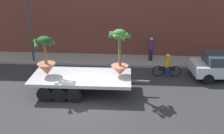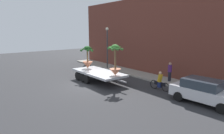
% 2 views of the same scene
% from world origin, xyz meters
% --- Properties ---
extents(ground_plane, '(60.00, 60.00, 0.00)m').
position_xyz_m(ground_plane, '(0.00, 0.00, 0.00)').
color(ground_plane, '#2D2D30').
extents(sidewalk, '(24.00, 2.20, 0.15)m').
position_xyz_m(sidewalk, '(0.00, 6.10, 0.07)').
color(sidewalk, gray).
rests_on(sidewalk, ground).
extents(building_facade, '(24.00, 1.20, 8.15)m').
position_xyz_m(building_facade, '(0.00, 7.80, 4.07)').
color(building_facade, brown).
rests_on(building_facade, ground).
extents(flatbed_trailer, '(6.46, 2.57, 0.98)m').
position_xyz_m(flatbed_trailer, '(-0.70, 1.15, 0.76)').
color(flatbed_trailer, '#B7BABF').
rests_on(flatbed_trailer, ground).
extents(potted_palm_rear, '(1.27, 1.27, 2.57)m').
position_xyz_m(potted_palm_rear, '(1.62, 1.43, 2.16)').
color(potted_palm_rear, '#C17251').
rests_on(potted_palm_rear, flatbed_trailer).
extents(potted_palm_middle, '(1.22, 1.30, 2.19)m').
position_xyz_m(potted_palm_middle, '(-2.36, 1.18, 1.90)').
color(potted_palm_middle, '#B26647').
rests_on(potted_palm_middle, flatbed_trailer).
extents(cyclist, '(1.84, 0.36, 1.54)m').
position_xyz_m(cyclist, '(4.53, 3.63, 0.67)').
color(cyclist, black).
rests_on(cyclist, ground).
extents(parked_car, '(4.27, 2.17, 1.58)m').
position_xyz_m(parked_car, '(8.10, 3.63, 0.83)').
color(parked_car, silver).
rests_on(parked_car, ground).
extents(pedestrian_near_gate, '(0.36, 0.36, 1.71)m').
position_xyz_m(pedestrian_near_gate, '(3.68, 6.08, 1.04)').
color(pedestrian_near_gate, black).
rests_on(pedestrian_near_gate, sidewalk).
extents(street_lamp, '(0.36, 0.36, 4.83)m').
position_xyz_m(street_lamp, '(-4.70, 5.30, 3.23)').
color(street_lamp, '#383D42').
rests_on(street_lamp, sidewalk).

